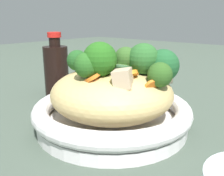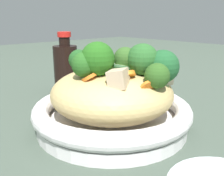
% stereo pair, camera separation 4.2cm
% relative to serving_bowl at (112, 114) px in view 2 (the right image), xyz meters
% --- Properties ---
extents(ground_plane, '(3.00, 3.00, 0.00)m').
position_rel_serving_bowl_xyz_m(ground_plane, '(0.00, 0.00, -0.02)').
color(ground_plane, '#424F43').
extents(serving_bowl, '(0.27, 0.27, 0.05)m').
position_rel_serving_bowl_xyz_m(serving_bowl, '(0.00, 0.00, 0.00)').
color(serving_bowl, white).
rests_on(serving_bowl, ground_plane).
extents(noodle_heap, '(0.20, 0.20, 0.09)m').
position_rel_serving_bowl_xyz_m(noodle_heap, '(-0.00, 0.00, 0.04)').
color(noodle_heap, tan).
rests_on(noodle_heap, serving_bowl).
extents(broccoli_florets, '(0.19, 0.15, 0.07)m').
position_rel_serving_bowl_xyz_m(broccoli_florets, '(0.03, -0.00, 0.09)').
color(broccoli_florets, '#9BBD74').
rests_on(broccoli_florets, serving_bowl).
extents(carrot_coins, '(0.10, 0.08, 0.03)m').
position_rel_serving_bowl_xyz_m(carrot_coins, '(0.04, -0.03, 0.08)').
color(carrot_coins, orange).
rests_on(carrot_coins, serving_bowl).
extents(zucchini_slices, '(0.06, 0.12, 0.03)m').
position_rel_serving_bowl_xyz_m(zucchini_slices, '(0.02, 0.03, 0.08)').
color(zucchini_slices, beige).
rests_on(zucchini_slices, serving_bowl).
extents(chicken_chunks, '(0.14, 0.12, 0.04)m').
position_rel_serving_bowl_xyz_m(chicken_chunks, '(0.02, 0.00, 0.08)').
color(chicken_chunks, '#D3B28B').
rests_on(chicken_chunks, serving_bowl).
extents(soy_sauce_bottle, '(0.06, 0.06, 0.15)m').
position_rel_serving_bowl_xyz_m(soy_sauce_bottle, '(-0.23, 0.06, 0.04)').
color(soy_sauce_bottle, black).
rests_on(soy_sauce_bottle, ground_plane).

